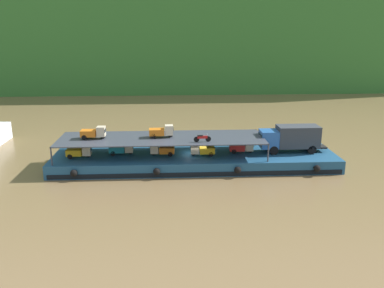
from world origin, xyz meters
TOP-DOWN VIEW (x-y plane):
  - ground_plane at (0.00, 0.00)m, footprint 400.00×400.00m
  - cargo_barge at (-0.00, -0.03)m, footprint 32.35×7.99m
  - covered_lorry at (11.19, 0.29)m, footprint 7.87×2.33m
  - cargo_rack at (-3.80, 0.00)m, footprint 23.15×6.59m
  - mini_truck_lower_stern at (-12.97, -0.58)m, footprint 2.74×1.20m
  - mini_truck_lower_aft at (-8.41, 0.38)m, footprint 2.78×1.27m
  - mini_truck_lower_mid at (-3.79, -0.25)m, footprint 2.79×1.29m
  - mini_truck_lower_fore at (0.76, -0.56)m, footprint 2.77×1.25m
  - mini_truck_lower_bow at (5.44, 0.26)m, footprint 2.77×1.25m
  - mini_truck_upper_stern at (-11.39, 0.04)m, footprint 2.77×1.24m
  - mini_truck_upper_mid at (-3.79, 0.21)m, footprint 2.77×1.26m
  - motorcycle_upper_port at (0.65, -1.98)m, footprint 1.90×0.55m

SIDE VIEW (x-z plane):
  - ground_plane at x=0.00m, z-range 0.00..0.00m
  - cargo_barge at x=0.00m, z-range 0.00..1.50m
  - mini_truck_lower_stern at x=-12.97m, z-range 1.50..2.88m
  - mini_truck_lower_aft at x=-8.41m, z-range 1.50..2.88m
  - mini_truck_lower_mid at x=-3.79m, z-range 1.50..2.88m
  - mini_truck_lower_fore at x=0.76m, z-range 1.50..2.88m
  - mini_truck_lower_bow at x=5.44m, z-range 1.50..2.88m
  - covered_lorry at x=11.19m, z-range 1.64..4.74m
  - cargo_rack at x=-3.80m, z-range 2.44..4.44m
  - motorcycle_upper_port at x=0.65m, z-range 3.50..4.37m
  - mini_truck_upper_stern at x=-11.39m, z-range 3.50..4.88m
  - mini_truck_upper_mid at x=-3.79m, z-range 3.50..4.88m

